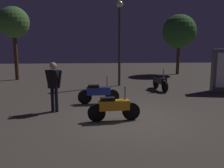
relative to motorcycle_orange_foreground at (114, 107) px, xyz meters
The scene contains 8 objects.
ground_plane 0.73m from the motorcycle_orange_foreground, 12.45° to the left, with size 40.00×40.00×0.00m, color #4C443D.
motorcycle_orange_foreground is the anchor object (origin of this frame).
motorcycle_black_parked_left 5.44m from the motorcycle_orange_foreground, 60.18° to the left, with size 0.46×1.65×1.11m.
motorcycle_blue_parked_right 2.24m from the motorcycle_orange_foreground, 101.90° to the left, with size 1.66×0.34×1.11m.
person_rider_beside 2.41m from the motorcycle_orange_foreground, 150.50° to the left, with size 0.65×0.36×1.76m.
streetlamp_near 6.67m from the motorcycle_orange_foreground, 83.11° to the left, with size 0.36×0.36×4.59m.
tree_left_bg 10.79m from the motorcycle_orange_foreground, 123.23° to the left, with size 1.93×1.93×4.60m.
tree_center_bg 12.35m from the motorcycle_orange_foreground, 62.33° to the left, with size 2.48×2.48×4.41m.
Camera 1 is at (-1.10, -7.49, 2.48)m, focal length 39.18 mm.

